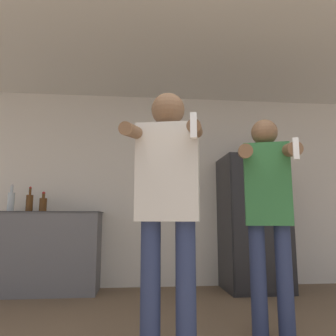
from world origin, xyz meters
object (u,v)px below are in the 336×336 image
(bottle_amber_bourbon, at_px, (11,201))
(person_woman_foreground, at_px, (168,195))
(bottle_short_whiskey, at_px, (29,202))
(bottle_tall_gin, at_px, (43,204))
(person_man_side, at_px, (268,203))
(refrigerator, at_px, (253,222))

(bottle_amber_bourbon, bearing_deg, person_woman_foreground, -49.50)
(bottle_amber_bourbon, xyz_separation_m, bottle_short_whiskey, (0.21, 0.00, -0.02))
(bottle_amber_bourbon, height_order, person_woman_foreground, person_woman_foreground)
(person_woman_foreground, bearing_deg, bottle_tall_gin, 123.64)
(bottle_short_whiskey, distance_m, person_man_side, 2.83)
(bottle_short_whiskey, xyz_separation_m, person_man_side, (2.24, -1.73, -0.08))
(bottle_short_whiskey, height_order, person_woman_foreground, person_woman_foreground)
(refrigerator, height_order, person_woman_foreground, person_woman_foreground)
(person_woman_foreground, bearing_deg, person_man_side, 18.03)
(bottle_short_whiskey, bearing_deg, bottle_tall_gin, 0.00)
(refrigerator, bearing_deg, person_man_side, -106.35)
(bottle_tall_gin, relative_size, person_man_side, 0.15)
(refrigerator, xyz_separation_m, person_woman_foreground, (-1.27, -1.95, 0.18))
(refrigerator, xyz_separation_m, person_man_side, (-0.50, -1.70, 0.15))
(bottle_amber_bourbon, height_order, bottle_short_whiskey, bottle_amber_bourbon)
(person_woman_foreground, bearing_deg, bottle_amber_bourbon, 130.50)
(bottle_amber_bourbon, bearing_deg, person_man_side, -35.09)
(refrigerator, relative_size, person_woman_foreground, 0.97)
(bottle_tall_gin, xyz_separation_m, person_man_side, (2.08, -1.73, -0.07))
(person_man_side, bearing_deg, refrigerator, 73.65)
(bottle_amber_bourbon, xyz_separation_m, person_woman_foreground, (1.69, -1.98, -0.07))
(refrigerator, distance_m, bottle_short_whiskey, 2.75)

